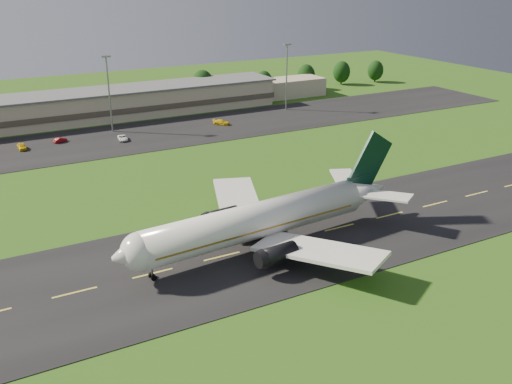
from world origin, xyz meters
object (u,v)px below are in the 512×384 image
service_vehicle_d (222,122)px  light_mast_east (287,69)px  service_vehicle_a (22,146)px  terminal (101,105)px  service_vehicle_c (123,138)px  airliner (261,220)px  service_vehicle_b (60,140)px  light_mast_centre (108,85)px

service_vehicle_d → light_mast_east: bearing=-27.9°
service_vehicle_a → light_mast_east: bearing=1.9°
terminal → service_vehicle_c: 26.40m
airliner → service_vehicle_d: size_ratio=10.71×
airliner → service_vehicle_b: bearing=97.5°
service_vehicle_d → light_mast_centre: bearing=121.5°
terminal → service_vehicle_c: (-1.50, -26.16, -3.25)m
airliner → terminal: 96.12m
terminal → service_vehicle_c: terminal is taller
airliner → service_vehicle_b: (-16.35, 75.86, -3.98)m
light_mast_centre → light_mast_east: 55.00m
service_vehicle_a → service_vehicle_b: 9.63m
light_mast_east → light_mast_centre: bearing=180.0°
light_mast_east → service_vehicle_d: (-25.89, -7.50, -11.94)m
light_mast_centre → service_vehicle_c: bearing=-90.6°
service_vehicle_a → airliner: bearing=-73.3°
terminal → service_vehicle_d: bearing=-40.5°
service_vehicle_a → service_vehicle_b: size_ratio=1.24×
light_mast_centre → service_vehicle_a: bearing=-165.7°
service_vehicle_b → service_vehicle_d: size_ratio=0.74×
terminal → light_mast_centre: light_mast_centre is taller
light_mast_east → service_vehicle_c: light_mast_east is taller
airliner → service_vehicle_d: airliner is taller
terminal → light_mast_east: (53.60, -16.18, 8.75)m
light_mast_centre → light_mast_east: (55.00, 0.00, 0.00)m
terminal → light_mast_east: size_ratio=7.13×
light_mast_centre → service_vehicle_a: (-23.97, -6.11, -11.89)m
light_mast_east → service_vehicle_d: bearing=-163.8°
service_vehicle_b → terminal: bearing=-63.9°
service_vehicle_b → airliner: bearing=166.5°
airliner → terminal: size_ratio=0.35×
service_vehicle_b → service_vehicle_c: size_ratio=0.76×
service_vehicle_a → service_vehicle_b: (9.41, 2.03, -0.16)m
airliner → terminal: airliner is taller
terminal → service_vehicle_b: size_ratio=41.02×
service_vehicle_c → service_vehicle_b: bearing=166.2°
service_vehicle_d → service_vehicle_b: bearing=131.4°
service_vehicle_b → service_vehicle_c: bearing=-137.9°
airliner → light_mast_centre: (-1.79, 79.93, 8.08)m
service_vehicle_a → light_mast_centre: bearing=11.8°
airliner → service_vehicle_c: size_ratio=11.10×
light_mast_centre → light_mast_east: size_ratio=1.00×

